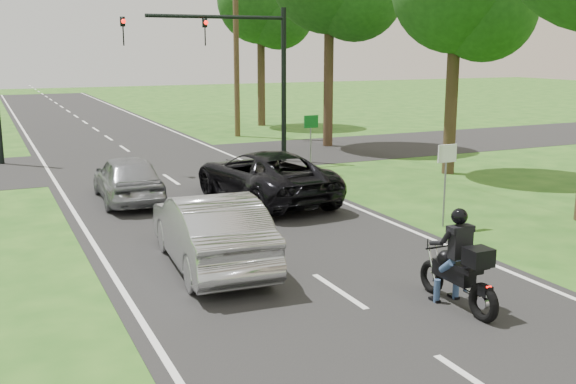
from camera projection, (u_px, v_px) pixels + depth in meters
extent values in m
plane|color=#235016|center=(339.00, 291.00, 12.66)|extent=(140.00, 140.00, 0.00)
cube|color=black|center=(188.00, 191.00, 21.54)|extent=(8.00, 100.00, 0.01)
cube|color=black|center=(145.00, 162.00, 26.87)|extent=(60.00, 7.00, 0.01)
torus|color=black|center=(432.00, 277.00, 12.52)|extent=(0.14, 0.63, 0.63)
torus|color=black|center=(483.00, 303.00, 11.24)|extent=(0.16, 0.69, 0.69)
cube|color=black|center=(454.00, 272.00, 11.91)|extent=(0.27, 0.91, 0.29)
sphere|color=black|center=(446.00, 259.00, 12.08)|extent=(0.33, 0.33, 0.33)
cube|color=black|center=(466.00, 268.00, 11.57)|extent=(0.33, 0.53, 0.10)
cube|color=#FF0C07|center=(489.00, 288.00, 11.08)|extent=(0.10, 0.03, 0.05)
cylinder|color=silver|center=(479.00, 297.00, 11.56)|extent=(0.09, 0.77, 0.09)
cylinder|color=black|center=(440.00, 247.00, 12.22)|extent=(0.59, 0.04, 0.03)
cube|color=black|center=(478.00, 257.00, 11.26)|extent=(0.42, 0.39, 0.31)
cube|color=black|center=(461.00, 242.00, 11.66)|extent=(0.38, 0.21, 0.57)
sphere|color=black|center=(459.00, 216.00, 11.62)|extent=(0.29, 0.29, 0.29)
cylinder|color=navy|center=(437.00, 291.00, 12.06)|extent=(0.12, 0.12, 0.43)
cylinder|color=navy|center=(456.00, 288.00, 12.23)|extent=(0.12, 0.12, 0.43)
imported|color=black|center=(264.00, 176.00, 19.88)|extent=(3.00, 5.68, 1.52)
imported|color=#A9AAAE|center=(210.00, 230.00, 13.96)|extent=(1.96, 4.81, 1.55)
imported|color=gray|center=(128.00, 178.00, 19.88)|extent=(1.83, 4.21, 1.41)
cylinder|color=black|center=(284.00, 86.00, 26.59)|extent=(0.20, 0.20, 6.00)
cylinder|color=black|center=(217.00, 17.00, 24.94)|extent=(5.40, 0.14, 0.14)
imported|color=black|center=(205.00, 32.00, 24.85)|extent=(0.16, 0.36, 1.00)
imported|color=black|center=(123.00, 31.00, 23.63)|extent=(0.16, 0.36, 1.00)
sphere|color=#FF0C07|center=(206.00, 23.00, 24.62)|extent=(0.16, 0.16, 0.16)
sphere|color=#FF0C07|center=(124.00, 21.00, 23.40)|extent=(0.16, 0.16, 0.16)
cylinder|color=brown|center=(236.00, 37.00, 33.68)|extent=(0.28, 0.28, 10.00)
cylinder|color=slate|center=(445.00, 188.00, 17.04)|extent=(0.05, 0.05, 2.00)
cube|color=silver|center=(447.00, 153.00, 16.82)|extent=(0.55, 0.04, 0.45)
cylinder|color=slate|center=(311.00, 146.00, 24.22)|extent=(0.05, 0.05, 2.00)
cube|color=#0C591E|center=(311.00, 122.00, 24.01)|extent=(0.55, 0.04, 0.45)
cylinder|color=#332316|center=(452.00, 92.00, 23.92)|extent=(0.44, 0.44, 5.88)
sphere|color=#153B10|center=(485.00, 9.00, 23.09)|extent=(3.60, 3.60, 3.60)
cylinder|color=#332316|center=(329.00, 70.00, 30.62)|extent=(0.44, 0.44, 7.00)
cylinder|color=#332316|center=(261.00, 70.00, 38.83)|extent=(0.44, 0.44, 6.44)
sphere|color=#153B10|center=(261.00, 0.00, 38.01)|extent=(4.95, 4.95, 4.95)
sphere|color=#153B10|center=(279.00, 14.00, 37.93)|extent=(3.96, 3.96, 3.96)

